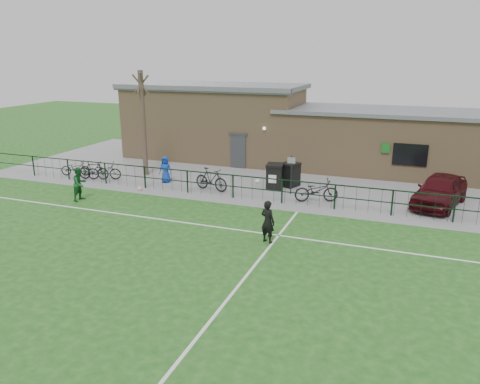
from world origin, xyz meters
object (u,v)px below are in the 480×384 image
(bicycle_c, at_px, (104,171))
(bicycle_e, at_px, (316,191))
(bare_tree, at_px, (143,124))
(outfield_player, at_px, (80,184))
(wheelie_bin_right, at_px, (290,175))
(bicycle_b, at_px, (94,170))
(bicycle_d, at_px, (211,179))
(ball_ground, at_px, (140,189))
(wheelie_bin_left, at_px, (275,177))
(sign_post, at_px, (291,175))
(car_maroon, at_px, (440,190))
(bicycle_a, at_px, (76,168))
(spectator_child, at_px, (166,170))

(bicycle_c, xyz_separation_m, bicycle_e, (12.08, 0.12, 0.05))
(bare_tree, bearing_deg, outfield_player, -93.38)
(wheelie_bin_right, relative_size, bicycle_c, 0.62)
(bicycle_e, xyz_separation_m, outfield_player, (-10.79, -3.75, 0.25))
(bicycle_b, bearing_deg, bicycle_d, -99.99)
(ball_ground, bearing_deg, bicycle_e, 8.51)
(wheelie_bin_left, xyz_separation_m, ball_ground, (-6.46, -2.91, -0.52))
(ball_ground, bearing_deg, sign_post, 15.66)
(car_maroon, distance_m, ball_ground, 14.79)
(bicycle_e, bearing_deg, bicycle_a, 67.86)
(bicycle_a, height_order, bicycle_b, bicycle_b)
(bicycle_c, distance_m, bicycle_e, 12.08)
(bare_tree, bearing_deg, car_maroon, -0.82)
(car_maroon, height_order, bicycle_e, car_maroon)
(bare_tree, relative_size, sign_post, 3.00)
(car_maroon, bearing_deg, ball_ground, -152.41)
(bicycle_d, height_order, spectator_child, spectator_child)
(bicycle_e, bearing_deg, wheelie_bin_right, 18.60)
(wheelie_bin_left, xyz_separation_m, bicycle_a, (-11.68, -1.51, -0.17))
(bicycle_e, bearing_deg, bicycle_c, 68.62)
(spectator_child, distance_m, outfield_player, 4.87)
(wheelie_bin_right, height_order, bicycle_b, wheelie_bin_right)
(bicycle_a, bearing_deg, wheelie_bin_left, -102.79)
(bicycle_d, relative_size, spectator_child, 1.35)
(wheelie_bin_right, bearing_deg, bicycle_b, -144.37)
(bicycle_b, bearing_deg, sign_post, -96.81)
(wheelie_bin_right, relative_size, bicycle_e, 0.57)
(bicycle_c, height_order, bicycle_d, bicycle_d)
(bicycle_c, bearing_deg, wheelie_bin_right, -95.71)
(bicycle_a, bearing_deg, bicycle_b, -123.44)
(wheelie_bin_left, bearing_deg, wheelie_bin_right, 38.16)
(bicycle_c, bearing_deg, outfield_player, -179.10)
(ball_ground, bearing_deg, outfield_player, -126.79)
(bicycle_d, relative_size, ball_ground, 8.54)
(car_maroon, xyz_separation_m, bicycle_e, (-5.51, -1.44, -0.19))
(bare_tree, height_order, bicycle_d, bare_tree)
(sign_post, distance_m, bicycle_a, 12.78)
(wheelie_bin_right, xyz_separation_m, bicycle_e, (1.89, -2.22, -0.05))
(bare_tree, xyz_separation_m, car_maroon, (15.99, -0.23, -2.24))
(wheelie_bin_left, relative_size, wheelie_bin_right, 1.03)
(bicycle_c, bearing_deg, bicycle_d, -107.80)
(wheelie_bin_right, height_order, sign_post, sign_post)
(car_maroon, bearing_deg, wheelie_bin_right, -169.25)
(bicycle_a, height_order, bicycle_d, bicycle_d)
(wheelie_bin_right, bearing_deg, car_maroon, 16.41)
(wheelie_bin_right, height_order, bicycle_c, wheelie_bin_right)
(bicycle_b, distance_m, ball_ground, 3.82)
(wheelie_bin_right, xyz_separation_m, bicycle_a, (-12.31, -2.16, -0.15))
(sign_post, relative_size, bicycle_c, 1.05)
(spectator_child, bearing_deg, wheelie_bin_left, 3.16)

